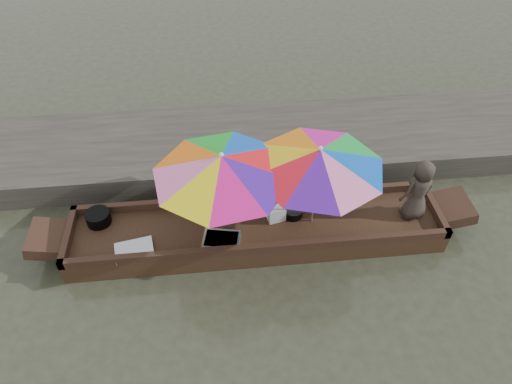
{
  "coord_description": "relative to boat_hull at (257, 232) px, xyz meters",
  "views": [
    {
      "loc": [
        -0.51,
        -4.91,
        5.92
      ],
      "look_at": [
        0.0,
        0.1,
        1.0
      ],
      "focal_mm": 32.0,
      "sensor_mm": 36.0,
      "label": 1
    }
  ],
  "objects": [
    {
      "name": "water",
      "position": [
        0.0,
        0.0,
        -0.17
      ],
      "size": [
        80.0,
        80.0,
        0.0
      ],
      "primitive_type": "plane",
      "color": "#2E3223",
      "rests_on": "ground"
    },
    {
      "name": "dock",
      "position": [
        0.0,
        2.2,
        0.08
      ],
      "size": [
        22.0,
        2.2,
        0.5
      ],
      "primitive_type": "cube",
      "color": "#2D2B26",
      "rests_on": "ground"
    },
    {
      "name": "boat_hull",
      "position": [
        0.0,
        0.0,
        0.0
      ],
      "size": [
        6.05,
        1.2,
        0.35
      ],
      "primitive_type": "cube",
      "color": "black",
      "rests_on": "water"
    },
    {
      "name": "cooking_pot",
      "position": [
        -2.55,
        0.32,
        0.28
      ],
      "size": [
        0.4,
        0.4,
        0.21
      ],
      "primitive_type": "cylinder",
      "color": "black",
      "rests_on": "boat_hull"
    },
    {
      "name": "tray_crayfish",
      "position": [
        -0.59,
        -0.31,
        0.22
      ],
      "size": [
        0.64,
        0.5,
        0.09
      ],
      "primitive_type": "cube",
      "rotation": [
        0.0,
        0.0,
        -0.2
      ],
      "color": "silver",
      "rests_on": "boat_hull"
    },
    {
      "name": "tray_scallop",
      "position": [
        -1.93,
        -0.35,
        0.21
      ],
      "size": [
        0.64,
        0.5,
        0.06
      ],
      "primitive_type": "cube",
      "rotation": [
        0.0,
        0.0,
        0.18
      ],
      "color": "silver",
      "rests_on": "boat_hull"
    },
    {
      "name": "charcoal_grill",
      "position": [
        0.62,
        0.15,
        0.25
      ],
      "size": [
        0.32,
        0.32,
        0.15
      ],
      "primitive_type": "cylinder",
      "color": "black",
      "rests_on": "boat_hull"
    },
    {
      "name": "supply_bag",
      "position": [
        0.33,
        0.11,
        0.3
      ],
      "size": [
        0.32,
        0.28,
        0.26
      ],
      "primitive_type": "cube",
      "rotation": [
        0.0,
        0.0,
        0.22
      ],
      "color": "silver",
      "rests_on": "boat_hull"
    },
    {
      "name": "vendor",
      "position": [
        2.58,
        -0.03,
        0.74
      ],
      "size": [
        0.63,
        0.49,
        1.12
      ],
      "primitive_type": "imported",
      "rotation": [
        0.0,
        0.0,
        3.41
      ],
      "color": "#322B26",
      "rests_on": "boat_hull"
    },
    {
      "name": "umbrella_bow",
      "position": [
        -0.5,
        0.0,
        0.95
      ],
      "size": [
        2.48,
        2.48,
        1.55
      ],
      "primitive_type": null,
      "rotation": [
        0.0,
        0.0,
        -0.22
      ],
      "color": "red",
      "rests_on": "boat_hull"
    },
    {
      "name": "umbrella_stern",
      "position": [
        0.91,
        0.0,
        0.95
      ],
      "size": [
        2.2,
        2.2,
        1.55
      ],
      "primitive_type": null,
      "rotation": [
        0.0,
        0.0,
        0.1
      ],
      "color": "green",
      "rests_on": "boat_hull"
    }
  ]
}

